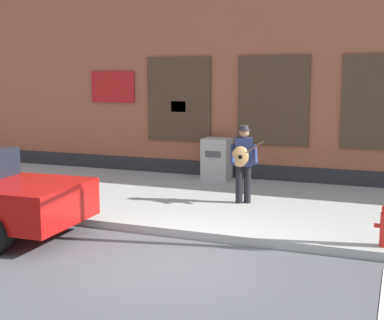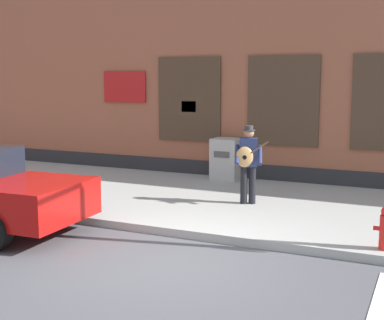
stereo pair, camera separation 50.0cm
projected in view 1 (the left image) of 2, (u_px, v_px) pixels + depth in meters
ground_plane at (173, 264)px, 8.21m from camera, size 160.00×160.00×0.00m
sidewalk at (244, 204)px, 11.80m from camera, size 28.00×5.27×0.15m
building_backdrop at (290, 66)px, 15.58m from camera, size 28.00×4.06×6.40m
busker at (243, 160)px, 11.42m from camera, size 0.78×0.66×1.69m
utility_box at (217, 159)px, 14.22m from camera, size 0.71×0.64×1.10m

